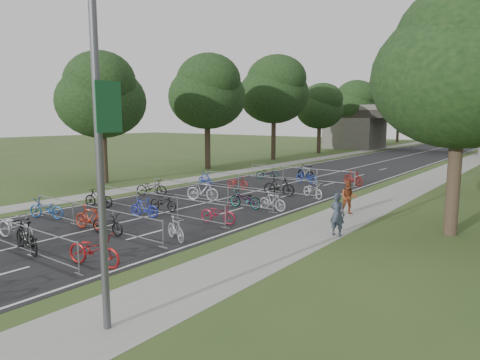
# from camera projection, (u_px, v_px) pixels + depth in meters

# --- Properties ---
(road) EXTENTS (11.00, 140.00, 0.01)m
(road) POSITION_uv_depth(u_px,v_px,m) (395.00, 159.00, 52.99)
(road) COLOR black
(road) RESTS_ON ground
(sidewalk_right) EXTENTS (3.00, 140.00, 0.01)m
(sidewalk_right) POSITION_uv_depth(u_px,v_px,m) (467.00, 163.00, 48.20)
(sidewalk_right) COLOR gray
(sidewalk_right) RESTS_ON ground
(sidewalk_left) EXTENTS (2.00, 140.00, 0.01)m
(sidewalk_left) POSITION_uv_depth(u_px,v_px,m) (339.00, 155.00, 57.48)
(sidewalk_left) COLOR gray
(sidewalk_left) RESTS_ON ground
(lane_markings) EXTENTS (0.12, 140.00, 0.00)m
(lane_markings) POSITION_uv_depth(u_px,v_px,m) (395.00, 159.00, 52.99)
(lane_markings) COLOR silver
(lane_markings) RESTS_ON ground
(overpass_bridge) EXTENTS (31.00, 8.00, 7.05)m
(overpass_bridge) POSITION_uv_depth(u_px,v_px,m) (428.00, 128.00, 64.31)
(overpass_bridge) COLOR #4F4C46
(overpass_bridge) RESTS_ON ground
(lamppost) EXTENTS (0.61, 0.65, 8.21)m
(lamppost) POSITION_uv_depth(u_px,v_px,m) (100.00, 149.00, 9.56)
(lamppost) COLOR #4C4C51
(lamppost) RESTS_ON ground
(tree_left_0) EXTENTS (6.72, 6.72, 10.25)m
(tree_left_0) POSITION_uv_depth(u_px,v_px,m) (101.00, 98.00, 32.02)
(tree_left_0) COLOR #33261C
(tree_left_0) RESTS_ON ground
(tree_right_0) EXTENTS (7.17, 7.17, 10.93)m
(tree_right_0) POSITION_uv_depth(u_px,v_px,m) (464.00, 69.00, 17.30)
(tree_right_0) COLOR #33261C
(tree_right_0) RESTS_ON ground
(tree_left_1) EXTENTS (7.56, 7.56, 11.53)m
(tree_left_1) POSITION_uv_depth(u_px,v_px,m) (207.00, 94.00, 41.37)
(tree_left_1) COLOR #33261C
(tree_left_1) RESTS_ON ground
(tree_left_2) EXTENTS (8.40, 8.40, 12.81)m
(tree_left_2) POSITION_uv_depth(u_px,v_px,m) (274.00, 91.00, 50.71)
(tree_left_2) COLOR #33261C
(tree_left_2) RESTS_ON ground
(tree_left_3) EXTENTS (6.72, 6.72, 10.25)m
(tree_left_3) POSITION_uv_depth(u_px,v_px,m) (320.00, 107.00, 60.40)
(tree_left_3) COLOR #33261C
(tree_left_3) RESTS_ON ground
(tree_left_4) EXTENTS (7.56, 7.56, 11.53)m
(tree_left_4) POSITION_uv_depth(u_px,v_px,m) (354.00, 104.00, 69.74)
(tree_left_4) COLOR #33261C
(tree_left_4) RESTS_ON ground
(tree_left_5) EXTENTS (8.40, 8.40, 12.81)m
(tree_left_5) POSITION_uv_depth(u_px,v_px,m) (380.00, 101.00, 79.08)
(tree_left_5) COLOR #33261C
(tree_left_5) RESTS_ON ground
(tree_left_6) EXTENTS (6.72, 6.72, 10.25)m
(tree_left_6) POSITION_uv_depth(u_px,v_px,m) (399.00, 111.00, 88.77)
(tree_left_6) COLOR #33261C
(tree_left_6) RESTS_ON ground
(barrier_row_1) EXTENTS (9.70, 0.08, 1.10)m
(barrier_row_1) POSITION_uv_depth(u_px,v_px,m) (10.00, 235.00, 16.34)
(barrier_row_1) COLOR gray
(barrier_row_1) RESTS_ON ground
(barrier_row_2) EXTENTS (9.70, 0.08, 1.10)m
(barrier_row_2) POSITION_uv_depth(u_px,v_px,m) (93.00, 217.00, 19.18)
(barrier_row_2) COLOR gray
(barrier_row_2) RESTS_ON ground
(barrier_row_3) EXTENTS (9.70, 0.08, 1.10)m
(barrier_row_3) POSITION_uv_depth(u_px,v_px,m) (157.00, 204.00, 22.17)
(barrier_row_3) COLOR gray
(barrier_row_3) RESTS_ON ground
(barrier_row_4) EXTENTS (9.70, 0.08, 1.10)m
(barrier_row_4) POSITION_uv_depth(u_px,v_px,m) (208.00, 193.00, 25.33)
(barrier_row_4) COLOR gray
(barrier_row_4) RESTS_ON ground
(barrier_row_5) EXTENTS (9.70, 0.08, 1.10)m
(barrier_row_5) POSITION_uv_depth(u_px,v_px,m) (256.00, 183.00, 29.27)
(barrier_row_5) COLOR gray
(barrier_row_5) RESTS_ON ground
(barrier_row_6) EXTENTS (9.70, 0.08, 1.10)m
(barrier_row_6) POSITION_uv_depth(u_px,v_px,m) (299.00, 174.00, 34.00)
(barrier_row_6) COLOR gray
(barrier_row_6) RESTS_ON ground
(bike_5) EXTENTS (2.25, 1.09, 1.13)m
(bike_5) POSITION_uv_depth(u_px,v_px,m) (15.00, 226.00, 17.53)
(bike_5) COLOR #A9AAB0
(bike_5) RESTS_ON ground
(bike_6) EXTENTS (2.17, 0.87, 1.26)m
(bike_6) POSITION_uv_depth(u_px,v_px,m) (26.00, 237.00, 15.74)
(bike_6) COLOR black
(bike_6) RESTS_ON ground
(bike_7) EXTENTS (2.27, 1.23, 1.13)m
(bike_7) POSITION_uv_depth(u_px,v_px,m) (94.00, 250.00, 14.37)
(bike_7) COLOR maroon
(bike_7) RESTS_ON ground
(bike_8) EXTENTS (2.08, 1.35, 1.03)m
(bike_8) POSITION_uv_depth(u_px,v_px,m) (46.00, 209.00, 21.22)
(bike_8) COLOR #1A4790
(bike_8) RESTS_ON ground
(bike_9) EXTENTS (1.92, 0.78, 1.12)m
(bike_9) POSITION_uv_depth(u_px,v_px,m) (90.00, 218.00, 19.05)
(bike_9) COLOR maroon
(bike_9) RESTS_ON ground
(bike_10) EXTENTS (1.84, 0.84, 0.93)m
(bike_10) POSITION_uv_depth(u_px,v_px,m) (107.00, 224.00, 18.32)
(bike_10) COLOR black
(bike_10) RESTS_ON ground
(bike_11) EXTENTS (1.69, 1.04, 0.98)m
(bike_11) POSITION_uv_depth(u_px,v_px,m) (176.00, 229.00, 17.37)
(bike_11) COLOR #9C9BA2
(bike_11) RESTS_ON ground
(bike_12) EXTENTS (1.84, 1.08, 1.07)m
(bike_12) POSITION_uv_depth(u_px,v_px,m) (99.00, 198.00, 23.88)
(bike_12) COLOR black
(bike_12) RESTS_ON ground
(bike_13) EXTENTS (1.84, 0.83, 0.93)m
(bike_13) POSITION_uv_depth(u_px,v_px,m) (163.00, 202.00, 23.01)
(bike_13) COLOR black
(bike_13) RESTS_ON ground
(bike_14) EXTENTS (1.69, 0.87, 0.98)m
(bike_14) POSITION_uv_depth(u_px,v_px,m) (144.00, 208.00, 21.55)
(bike_14) COLOR #1C2A9B
(bike_14) RESTS_ON ground
(bike_15) EXTENTS (1.96, 0.97, 0.98)m
(bike_15) POSITION_uv_depth(u_px,v_px,m) (218.00, 213.00, 20.25)
(bike_15) COLOR maroon
(bike_15) RESTS_ON ground
(bike_16) EXTENTS (2.17, 1.53, 1.08)m
(bike_16) POSITION_uv_depth(u_px,v_px,m) (152.00, 188.00, 27.44)
(bike_16) COLOR black
(bike_16) RESTS_ON ground
(bike_17) EXTENTS (2.19, 1.16, 1.26)m
(bike_17) POSITION_uv_depth(u_px,v_px,m) (203.00, 191.00, 25.76)
(bike_17) COLOR #9A99A1
(bike_17) RESTS_ON ground
(bike_18) EXTENTS (2.01, 0.88, 1.02)m
(bike_18) POSITION_uv_depth(u_px,v_px,m) (245.00, 199.00, 23.64)
(bike_18) COLOR gray
(bike_18) RESTS_ON ground
(bike_19) EXTENTS (1.75, 0.57, 1.04)m
(bike_19) POSITION_uv_depth(u_px,v_px,m) (272.00, 201.00, 23.05)
(bike_19) COLOR #A5A5AD
(bike_19) RESTS_ON ground
(bike_20) EXTENTS (1.73, 0.83, 1.00)m
(bike_20) POSITION_uv_depth(u_px,v_px,m) (205.00, 179.00, 31.51)
(bike_20) COLOR #1B2C99
(bike_20) RESTS_ON ground
(bike_21) EXTENTS (1.77, 0.69, 0.91)m
(bike_21) POSITION_uv_depth(u_px,v_px,m) (238.00, 182.00, 30.29)
(bike_21) COLOR maroon
(bike_21) RESTS_ON ground
(bike_22) EXTENTS (2.18, 0.99, 1.26)m
(bike_22) POSITION_uv_depth(u_px,v_px,m) (279.00, 186.00, 27.49)
(bike_22) COLOR black
(bike_22) RESTS_ON ground
(bike_23) EXTENTS (2.00, 1.45, 1.00)m
(bike_23) POSITION_uv_depth(u_px,v_px,m) (313.00, 190.00, 26.73)
(bike_23) COLOR #BCBAC3
(bike_23) RESTS_ON ground
(bike_24) EXTENTS (1.93, 1.46, 0.97)m
(bike_24) POSITION_uv_depth(u_px,v_px,m) (267.00, 173.00, 35.15)
(bike_24) COLOR gray
(bike_24) RESTS_ON ground
(bike_25) EXTENTS (2.10, 1.32, 1.23)m
(bike_25) POSITION_uv_depth(u_px,v_px,m) (306.00, 173.00, 34.44)
(bike_25) COLOR gray
(bike_25) RESTS_ON ground
(bike_26) EXTENTS (2.16, 1.17, 1.08)m
(bike_26) POSITION_uv_depth(u_px,v_px,m) (306.00, 177.00, 32.65)
(bike_26) COLOR #1D3AA1
(bike_26) RESTS_ON ground
(bike_27) EXTENTS (1.97, 1.17, 1.14)m
(bike_27) POSITION_uv_depth(u_px,v_px,m) (353.00, 178.00, 31.73)
(bike_27) COLOR maroon
(bike_27) RESTS_ON ground
(pedestrian_a) EXTENTS (0.70, 0.48, 1.84)m
(pedestrian_a) POSITION_uv_depth(u_px,v_px,m) (337.00, 215.00, 18.08)
(pedestrian_a) COLOR #313A4A
(pedestrian_a) RESTS_ON ground
(pedestrian_b) EXTENTS (1.07, 0.99, 1.78)m
(pedestrian_b) POSITION_uv_depth(u_px,v_px,m) (348.00, 198.00, 22.14)
(pedestrian_b) COLOR brown
(pedestrian_b) RESTS_ON ground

